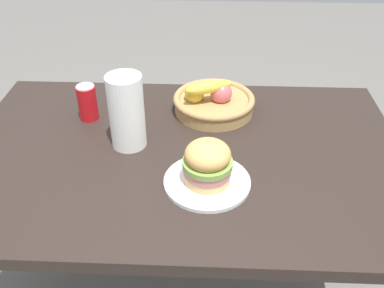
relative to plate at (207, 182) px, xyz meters
The scene contains 6 objects.
dining_table 0.20m from the plate, 117.26° to the left, with size 1.40×0.90×0.75m.
plate is the anchor object (origin of this frame).
sandwich 0.07m from the plate, 90.00° to the left, with size 0.14×0.14×0.13m.
soda_can 0.54m from the plate, 141.20° to the left, with size 0.07×0.07×0.13m.
fruit_basket 0.40m from the plate, 87.89° to the left, with size 0.29×0.29×0.14m.
paper_towel_roll 0.33m from the plate, 143.73° to the left, with size 0.11×0.11×0.24m, color white.
Camera 1 is at (0.08, -1.10, 1.56)m, focal length 40.58 mm.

